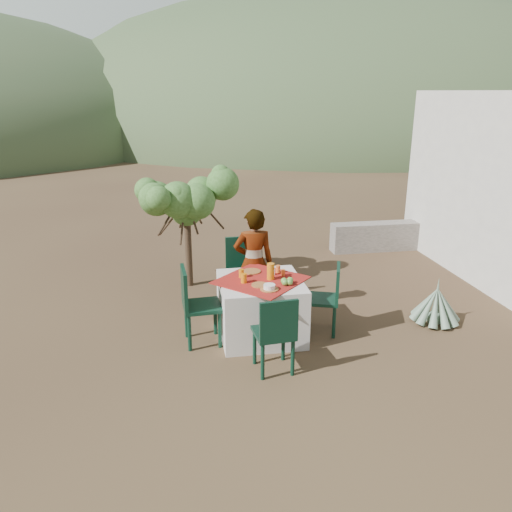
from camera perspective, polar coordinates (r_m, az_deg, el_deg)
The scene contains 24 objects.
ground at distance 6.28m, azimuth -2.06°, elevation -10.08°, with size 160.00×160.00×0.00m, color #3A251A.
table at distance 6.35m, azimuth 0.56°, elevation -5.93°, with size 1.30×1.30×0.76m.
chair_far at distance 7.21m, azimuth -1.52°, elevation -1.43°, with size 0.47×0.47×1.00m.
chair_near at distance 5.47m, azimuth 2.26°, elevation -8.64°, with size 0.46×0.46×0.92m.
chair_left at distance 6.13m, azimuth -6.98°, elevation -5.28°, with size 0.48×0.48×0.98m.
chair_right at distance 6.46m, azimuth 8.25°, elevation -4.51°, with size 0.53×0.53×0.91m.
person at distance 6.84m, azimuth -0.27°, elevation -0.74°, with size 0.55×0.36×1.51m, color #8C6651.
shrub_tree at distance 7.83m, azimuth -7.58°, elevation 5.85°, with size 1.42×1.39×1.67m.
agave at distance 7.19m, azimuth 19.87°, elevation -5.33°, with size 0.66×0.67×0.71m.
stone_wall at distance 10.23m, azimuth 15.68°, elevation 2.26°, with size 2.60×0.35×0.55m, color gray.
hill_near_right at distance 43.49m, azimuth 7.69°, elevation 14.24°, with size 48.00×48.00×20.00m, color #304828.
hill_far_center at distance 57.66m, azimuth -13.28°, elevation 14.90°, with size 60.00×60.00×24.00m, color slate.
hill_far_right at distance 59.02m, azimuth 20.22°, elevation 14.36°, with size 36.00×36.00×14.00m, color slate.
plate_far at distance 6.46m, azimuth -0.50°, elevation -1.77°, with size 0.24×0.24×0.01m, color #935527.
plate_near at distance 6.02m, azimuth 0.43°, elevation -3.32°, with size 0.20×0.20×0.01m, color #935527.
glass_far at distance 6.26m, azimuth -1.68°, elevation -2.00°, with size 0.07×0.07×0.11m, color orange.
glass_near at distance 6.09m, azimuth -1.40°, elevation -2.55°, with size 0.07×0.07×0.12m, color orange.
juice_pitcher at distance 6.18m, azimuth 1.69°, elevation -1.77°, with size 0.09×0.09×0.21m, color orange.
bowl_plate at distance 5.90m, azimuth 1.54°, elevation -3.80°, with size 0.22×0.22×0.01m, color #935527.
white_bowl at distance 5.89m, azimuth 1.54°, elevation -3.51°, with size 0.14×0.14×0.05m, color white.
jar_left at distance 6.33m, azimuth 3.12°, elevation -1.90°, with size 0.05×0.05×0.08m, color orange.
jar_right at distance 6.43m, azimuth 2.53°, elevation -1.49°, with size 0.06×0.06×0.09m, color orange.
napkin_holder at distance 6.35m, azimuth 1.88°, elevation -1.83°, with size 0.06×0.03×0.08m, color white.
fruit_cluster at distance 6.05m, azimuth 3.58°, elevation -2.91°, with size 0.16×0.15×0.08m.
Camera 1 is at (-0.70, -5.48, 2.99)m, focal length 35.00 mm.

